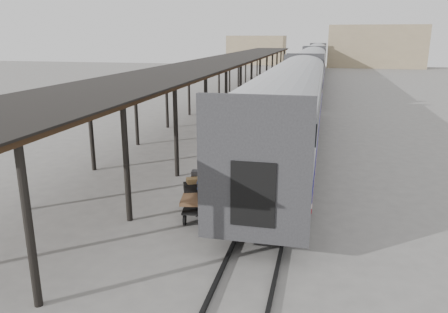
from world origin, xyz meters
TOP-DOWN VIEW (x-y plane):
  - ground at (0.00, 0.00)m, footprint 160.00×160.00m
  - train at (3.19, 33.79)m, footprint 3.45×76.01m
  - canopy at (-3.40, 24.00)m, footprint 4.90×64.30m
  - rails at (3.20, 34.00)m, footprint 1.54×150.00m
  - building_far at (14.00, 78.00)m, footprint 18.00×10.00m
  - building_left at (-10.00, 82.00)m, footprint 12.00×8.00m
  - baggage_cart at (0.92, -0.91)m, footprint 1.64×2.58m
  - suitcase_stack at (0.75, -0.58)m, footprint 1.21×1.35m
  - luggage_tug at (-1.63, 20.13)m, footprint 1.06×1.71m
  - porter at (1.17, -1.56)m, footprint 0.66×0.79m
  - pedestrian at (-2.28, 14.90)m, footprint 0.99×0.49m

SIDE VIEW (x-z plane):
  - ground at x=0.00m, z-range 0.00..0.00m
  - rails at x=3.20m, z-range 0.00..0.12m
  - baggage_cart at x=0.92m, z-range 0.22..1.08m
  - luggage_tug at x=-1.63m, z-range -0.06..1.44m
  - pedestrian at x=-2.28m, z-range 0.00..1.62m
  - suitcase_stack at x=0.75m, z-range 0.75..1.34m
  - porter at x=1.17m, z-range 0.86..2.73m
  - train at x=3.19m, z-range 0.69..4.70m
  - building_left at x=-10.00m, z-range 0.00..6.00m
  - building_far at x=14.00m, z-range 0.00..8.00m
  - canopy at x=-3.40m, z-range 1.93..6.08m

